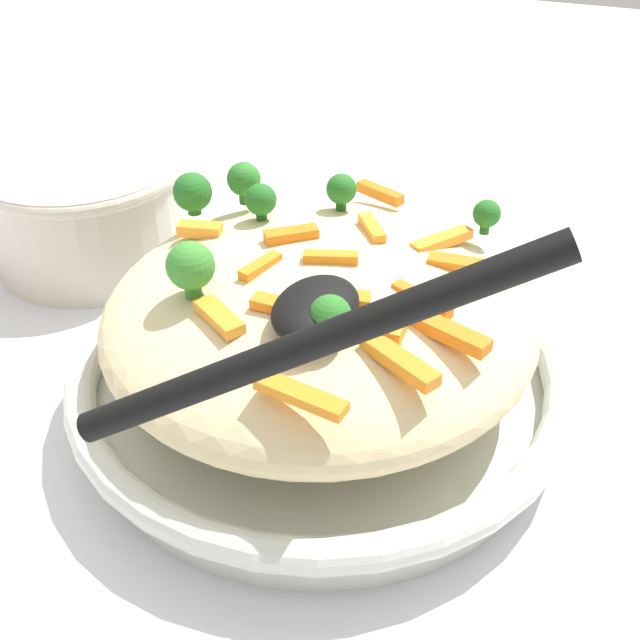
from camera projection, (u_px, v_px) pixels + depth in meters
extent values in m
plane|color=silver|center=(320.00, 400.00, 0.46)|extent=(2.40, 2.40, 0.00)
cylinder|color=silver|center=(320.00, 387.00, 0.45)|extent=(0.27, 0.27, 0.02)
torus|color=silver|center=(320.00, 361.00, 0.44)|extent=(0.30, 0.30, 0.02)
torus|color=black|center=(320.00, 356.00, 0.44)|extent=(0.29, 0.29, 0.00)
ellipsoid|color=beige|center=(320.00, 312.00, 0.42)|extent=(0.25, 0.25, 0.07)
cube|color=orange|center=(399.00, 324.00, 0.36)|extent=(0.03, 0.01, 0.01)
cube|color=orange|center=(460.00, 264.00, 0.41)|extent=(0.01, 0.04, 0.01)
cube|color=orange|center=(442.00, 241.00, 0.43)|extent=(0.04, 0.03, 0.01)
cube|color=orange|center=(333.00, 255.00, 0.40)|extent=(0.02, 0.03, 0.01)
cube|color=orange|center=(291.00, 235.00, 0.42)|extent=(0.03, 0.03, 0.01)
cube|color=orange|center=(373.00, 192.00, 0.48)|extent=(0.02, 0.04, 0.01)
cube|color=orange|center=(450.00, 333.00, 0.35)|extent=(0.02, 0.04, 0.01)
cube|color=orange|center=(260.00, 267.00, 0.39)|extent=(0.03, 0.01, 0.01)
cube|color=orange|center=(341.00, 299.00, 0.37)|extent=(0.02, 0.03, 0.01)
cube|color=orange|center=(219.00, 317.00, 0.36)|extent=(0.03, 0.03, 0.01)
cube|color=orange|center=(300.00, 395.00, 0.32)|extent=(0.02, 0.04, 0.01)
cube|color=orange|center=(399.00, 361.00, 0.34)|extent=(0.03, 0.04, 0.01)
cube|color=orange|center=(279.00, 306.00, 0.36)|extent=(0.01, 0.03, 0.01)
cube|color=orange|center=(372.00, 229.00, 0.43)|extent=(0.03, 0.02, 0.01)
cube|color=orange|center=(200.00, 229.00, 0.44)|extent=(0.02, 0.03, 0.01)
cube|color=orange|center=(422.00, 300.00, 0.37)|extent=(0.02, 0.04, 0.01)
cylinder|color=#377928|center=(193.00, 288.00, 0.38)|extent=(0.01, 0.01, 0.01)
sphere|color=#3D8E33|center=(190.00, 266.00, 0.37)|extent=(0.03, 0.03, 0.03)
cylinder|color=#296820|center=(330.00, 335.00, 0.35)|extent=(0.01, 0.01, 0.01)
sphere|color=#2D7A28|center=(330.00, 316.00, 0.34)|extent=(0.02, 0.02, 0.02)
cylinder|color=#205B1C|center=(341.00, 205.00, 0.46)|extent=(0.01, 0.01, 0.01)
sphere|color=#236B23|center=(341.00, 189.00, 0.45)|extent=(0.02, 0.02, 0.02)
cylinder|color=#205B1C|center=(262.00, 216.00, 0.45)|extent=(0.01, 0.01, 0.01)
sphere|color=#236B23|center=(261.00, 200.00, 0.44)|extent=(0.02, 0.02, 0.02)
cylinder|color=#205B1C|center=(194.00, 209.00, 0.46)|extent=(0.01, 0.01, 0.01)
sphere|color=#236B23|center=(193.00, 192.00, 0.45)|extent=(0.02, 0.02, 0.02)
cylinder|color=#205B1C|center=(485.00, 228.00, 0.44)|extent=(0.01, 0.01, 0.01)
sphere|color=#236B23|center=(487.00, 214.00, 0.43)|extent=(0.02, 0.02, 0.02)
cylinder|color=#296820|center=(245.00, 197.00, 0.47)|extent=(0.01, 0.01, 0.01)
sphere|color=#2D7A28|center=(244.00, 179.00, 0.47)|extent=(0.02, 0.02, 0.02)
ellipsoid|color=black|center=(316.00, 308.00, 0.35)|extent=(0.06, 0.04, 0.02)
cylinder|color=black|center=(306.00, 346.00, 0.26)|extent=(0.08, 0.17, 0.10)
cylinder|color=beige|center=(89.00, 211.00, 0.58)|extent=(0.15, 0.15, 0.08)
torus|color=beige|center=(81.00, 169.00, 0.56)|extent=(0.16, 0.16, 0.01)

